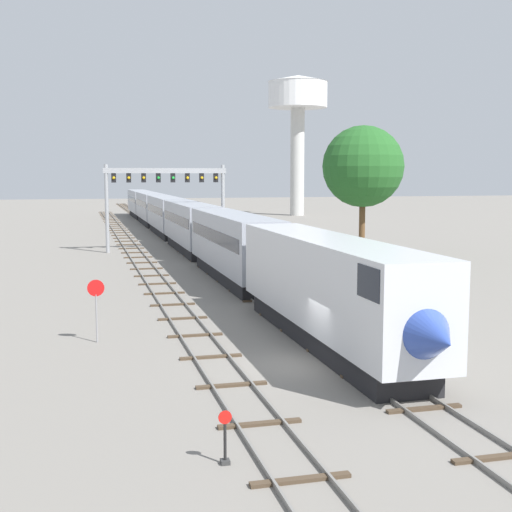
{
  "coord_description": "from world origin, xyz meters",
  "views": [
    {
      "loc": [
        -8.64,
        -25.56,
        7.56
      ],
      "look_at": [
        1.0,
        12.0,
        3.0
      ],
      "focal_mm": 48.49,
      "sensor_mm": 36.0,
      "label": 1
    }
  ],
  "objects_px": {
    "stop_sign": "(96,302)",
    "trackside_tree_left": "(363,167)",
    "passenger_train": "(177,219)",
    "water_tower": "(298,103)",
    "switch_stand": "(225,445)",
    "signal_gantry": "(166,187)"
  },
  "relations": [
    {
      "from": "passenger_train",
      "to": "stop_sign",
      "type": "height_order",
      "value": "passenger_train"
    },
    {
      "from": "passenger_train",
      "to": "trackside_tree_left",
      "type": "bearing_deg",
      "value": -50.57
    },
    {
      "from": "signal_gantry",
      "to": "switch_stand",
      "type": "distance_m",
      "value": 52.05
    },
    {
      "from": "stop_sign",
      "to": "passenger_train",
      "type": "bearing_deg",
      "value": 77.72
    },
    {
      "from": "passenger_train",
      "to": "water_tower",
      "type": "bearing_deg",
      "value": 57.86
    },
    {
      "from": "water_tower",
      "to": "stop_sign",
      "type": "bearing_deg",
      "value": -112.96
    },
    {
      "from": "water_tower",
      "to": "switch_stand",
      "type": "distance_m",
      "value": 114.38
    },
    {
      "from": "switch_stand",
      "to": "trackside_tree_left",
      "type": "distance_m",
      "value": 48.38
    },
    {
      "from": "signal_gantry",
      "to": "trackside_tree_left",
      "type": "height_order",
      "value": "trackside_tree_left"
    },
    {
      "from": "switch_stand",
      "to": "stop_sign",
      "type": "distance_m",
      "value": 14.82
    },
    {
      "from": "signal_gantry",
      "to": "switch_stand",
      "type": "xyz_separation_m",
      "value": [
        -4.85,
        -51.5,
        -5.84
      ]
    },
    {
      "from": "signal_gantry",
      "to": "stop_sign",
      "type": "relative_size",
      "value": 4.2
    },
    {
      "from": "signal_gantry",
      "to": "water_tower",
      "type": "distance_m",
      "value": 64.99
    },
    {
      "from": "water_tower",
      "to": "signal_gantry",
      "type": "bearing_deg",
      "value": -119.58
    },
    {
      "from": "trackside_tree_left",
      "to": "switch_stand",
      "type": "bearing_deg",
      "value": -117.28
    },
    {
      "from": "water_tower",
      "to": "trackside_tree_left",
      "type": "height_order",
      "value": "water_tower"
    },
    {
      "from": "stop_sign",
      "to": "trackside_tree_left",
      "type": "distance_m",
      "value": 37.92
    },
    {
      "from": "water_tower",
      "to": "stop_sign",
      "type": "relative_size",
      "value": 8.94
    },
    {
      "from": "passenger_train",
      "to": "water_tower",
      "type": "height_order",
      "value": "water_tower"
    },
    {
      "from": "stop_sign",
      "to": "switch_stand",
      "type": "bearing_deg",
      "value": -78.67
    },
    {
      "from": "water_tower",
      "to": "stop_sign",
      "type": "distance_m",
      "value": 101.84
    },
    {
      "from": "trackside_tree_left",
      "to": "stop_sign",
      "type": "bearing_deg",
      "value": -131.55
    }
  ]
}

